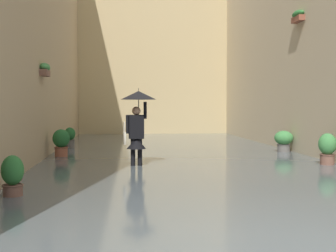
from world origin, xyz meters
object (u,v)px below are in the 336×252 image
Objects in this scene: person_wading at (137,115)px; potted_plant_far_right at (70,138)px; potted_plant_near_left at (284,141)px; potted_plant_near_right at (61,143)px; potted_plant_mid_right at (13,178)px; potted_plant_far_left at (327,149)px.

potted_plant_far_right is (2.30, -5.41, -0.97)m from person_wading.
potted_plant_near_left is 7.28m from potted_plant_near_right.
potted_plant_near_right reaches higher than potted_plant_near_left.
potted_plant_mid_right is at bearing 59.02° from person_wading.
person_wading is 2.48× the size of potted_plant_far_right.
potted_plant_far_right is 1.04× the size of potted_plant_mid_right.
potted_plant_near_left is 10.05m from potted_plant_mid_right.
person_wading is at bearing 133.68° from potted_plant_near_right.
potted_plant_near_left is 7.67m from potted_plant_far_right.
potted_plant_near_left is 0.87× the size of potted_plant_far_left.
potted_plant_far_left is (-7.23, 2.64, -0.01)m from potted_plant_near_right.
potted_plant_far_left reaches higher than potted_plant_mid_right.
potted_plant_far_right is at bearing -38.08° from potted_plant_far_left.
potted_plant_near_right is at bearing -20.04° from potted_plant_far_left.
potted_plant_far_left is at bearing 89.76° from potted_plant_near_left.
potted_plant_near_right is at bearing 5.78° from potted_plant_near_left.
potted_plant_far_left is at bearing 141.92° from potted_plant_far_right.
potted_plant_far_left is at bearing 176.57° from person_wading.
potted_plant_mid_right is (7.31, 6.90, -0.05)m from potted_plant_near_left.
potted_plant_near_left is at bearing -174.22° from potted_plant_near_right.
potted_plant_far_right is 9.24m from potted_plant_mid_right.
potted_plant_far_right is at bearing -90.01° from potted_plant_mid_right.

